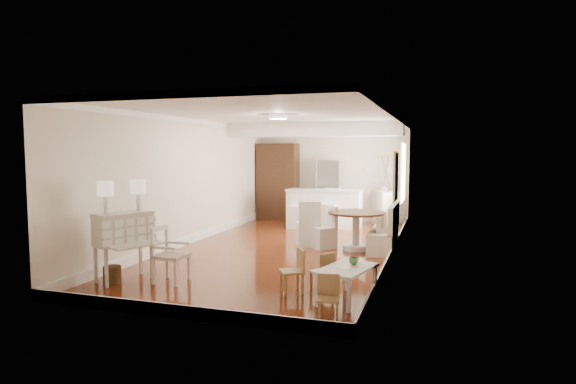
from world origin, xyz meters
The scene contains 20 objects.
room centered at (0.04, 0.32, 1.98)m, with size 9.00×9.04×2.82m.
secretary_bureau centered at (-1.70, -3.19, 0.55)m, with size 0.87×0.88×1.11m, color silver.
gustavian_armchair centered at (-0.92, -3.06, 0.44)m, with size 0.51×0.51×0.89m, color white.
wicker_basket centered at (-1.77, -3.40, 0.14)m, with size 0.28×0.28×0.28m, color #4A3417.
kids_table centered at (1.90, -3.16, 0.24)m, with size 0.57×0.95×0.48m, color white.
kids_chair_a centered at (1.06, -3.04, 0.33)m, with size 0.32×0.32×0.67m, color #AB874D.
kids_chair_b centered at (1.46, -2.79, 0.30)m, with size 0.29×0.29×0.60m, color olive.
kids_chair_c centered at (1.83, -4.00, 0.28)m, with size 0.27×0.27×0.57m, color #A47C4A.
banquette centered at (1.99, 0.50, 0.49)m, with size 0.52×1.60×0.98m, color silver.
dining_table centered at (1.44, 0.32, 0.40)m, with size 1.19×1.19×0.81m, color #452816.
slip_chair_near centered at (0.75, 0.30, 0.45)m, with size 0.43×0.44×0.90m, color silver.
slip_chair_far centered at (0.37, 0.45, 0.50)m, with size 0.48×0.50×1.00m, color white.
breakfast_counter centered at (0.10, 3.10, 0.52)m, with size 2.05×0.65×1.03m, color white.
bar_stool_left centered at (-0.59, 2.64, 0.49)m, with size 0.39×0.39×0.97m, color white.
bar_stool_right centered at (0.32, 2.82, 0.54)m, with size 0.43×0.43×1.08m, color silver.
pantry_cabinet centered at (-1.60, 4.18, 1.15)m, with size 1.20×0.60×2.30m, color #381E11.
fridge centered at (0.30, 4.15, 0.90)m, with size 0.75×0.65×1.80m, color silver.
sideboard centered at (1.68, 3.75, 0.49)m, with size 0.46×1.02×0.98m, color white.
pencil_cup centered at (1.96, -2.98, 0.53)m, with size 0.13×0.13×0.10m, color #568F53.
branch_vase centered at (1.64, 3.76, 1.06)m, with size 0.16×0.16×0.16m, color silver.
Camera 1 is at (3.09, -9.62, 2.08)m, focal length 30.00 mm.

